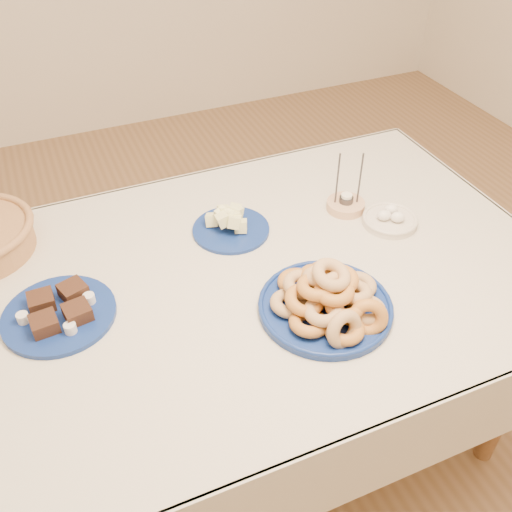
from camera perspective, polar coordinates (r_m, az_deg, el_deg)
name	(u,v)px	position (r m, az deg, el deg)	size (l,w,h in m)	color
ground	(251,430)	(2.13, -0.55, -16.98)	(5.00, 5.00, 0.00)	brown
dining_table	(249,301)	(1.63, -0.69, -4.52)	(1.71, 1.11, 0.75)	brown
donut_platter	(328,299)	(1.43, 7.23, -4.33)	(0.35, 0.35, 0.16)	navy
melon_plate	(230,223)	(1.69, -2.59, 3.30)	(0.27, 0.27, 0.08)	navy
brownie_plate	(59,312)	(1.51, -19.08, -5.32)	(0.34, 0.34, 0.05)	navy
candle_holder	(346,204)	(1.81, 8.96, 5.15)	(0.15, 0.15, 0.20)	tan
egg_bowl	(390,219)	(1.77, 13.24, 3.59)	(0.22, 0.22, 0.05)	beige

